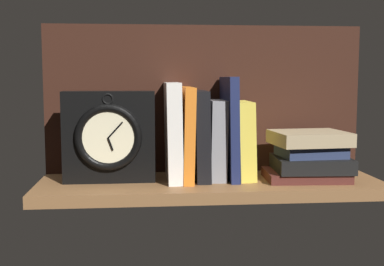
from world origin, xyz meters
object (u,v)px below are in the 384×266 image
object	(u,v)px
book_stack_side	(309,156)
book_gray_chess	(216,139)
book_black_skeptic	(200,135)
framed_clock	(109,137)
book_white_catcher	(173,131)
book_navy_bierce	(230,128)
book_orange_pandolfini	(187,133)
book_yellow_seinlanguage	(243,140)

from	to	relation	value
book_stack_side	book_gray_chess	bearing A→B (deg)	170.97
book_black_skeptic	framed_clock	bearing A→B (deg)	-175.62
book_black_skeptic	book_gray_chess	xyz separation A→B (cm)	(3.58, -0.00, -1.05)
book_gray_chess	book_stack_side	bearing A→B (deg)	-9.03
book_white_catcher	book_navy_bierce	bearing A→B (deg)	0.00
book_orange_pandolfini	book_stack_side	size ratio (longest dim) A/B	1.09
book_black_skeptic	book_gray_chess	distance (cm)	3.73
book_yellow_seinlanguage	framed_clock	world-z (taller)	framed_clock
book_stack_side	book_navy_bierce	bearing A→B (deg)	169.43
book_black_skeptic	book_stack_side	distance (cm)	24.71
book_orange_pandolfini	book_black_skeptic	bearing A→B (deg)	0.00
book_orange_pandolfini	book_stack_side	world-z (taller)	book_orange_pandolfini
book_navy_bierce	book_gray_chess	bearing A→B (deg)	-180.00
book_navy_bierce	book_yellow_seinlanguage	xyz separation A→B (cm)	(3.05, 0.00, -2.74)
book_stack_side	book_black_skeptic	bearing A→B (deg)	172.29
book_gray_chess	book_stack_side	xyz separation A→B (cm)	(20.48, -3.26, -3.59)
framed_clock	book_white_catcher	bearing A→B (deg)	6.27
book_gray_chess	framed_clock	size ratio (longest dim) A/B	0.89
book_orange_pandolfini	book_navy_bierce	bearing A→B (deg)	0.00
book_yellow_seinlanguage	book_gray_chess	bearing A→B (deg)	-180.00
book_black_skeptic	book_navy_bierce	bearing A→B (deg)	0.00
book_white_catcher	framed_clock	size ratio (longest dim) A/B	1.09
book_yellow_seinlanguage	framed_clock	distance (cm)	29.69
book_yellow_seinlanguage	book_orange_pandolfini	bearing A→B (deg)	180.00
book_white_catcher	book_orange_pandolfini	world-z (taller)	book_white_catcher
book_orange_pandolfini	book_gray_chess	size ratio (longest dim) A/B	1.17
book_black_skeptic	book_yellow_seinlanguage	distance (cm)	9.74
book_orange_pandolfini	book_yellow_seinlanguage	xyz separation A→B (cm)	(12.65, 0.00, -1.63)
book_black_skeptic	book_yellow_seinlanguage	size ratio (longest dim) A/B	1.14
book_gray_chess	framed_clock	bearing A→B (deg)	-176.28
book_black_skeptic	book_yellow_seinlanguage	world-z (taller)	book_black_skeptic
book_orange_pandolfini	framed_clock	world-z (taller)	book_orange_pandolfini
book_gray_chess	framed_clock	world-z (taller)	framed_clock
book_white_catcher	book_gray_chess	size ratio (longest dim) A/B	1.22
book_yellow_seinlanguage	book_stack_side	world-z (taller)	book_yellow_seinlanguage
book_white_catcher	book_stack_side	distance (cm)	30.77
book_black_skeptic	book_gray_chess	world-z (taller)	book_black_skeptic
book_yellow_seinlanguage	book_stack_side	distance (cm)	15.15
book_navy_bierce	book_stack_side	world-z (taller)	book_navy_bierce
book_gray_chess	book_stack_side	world-z (taller)	book_gray_chess
book_white_catcher	book_gray_chess	bearing A→B (deg)	-0.00
book_navy_bierce	book_stack_side	distance (cm)	18.78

